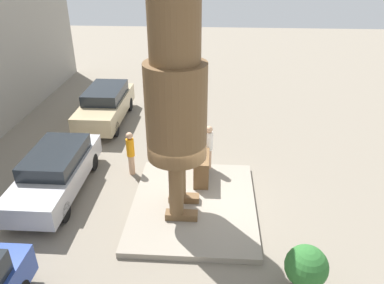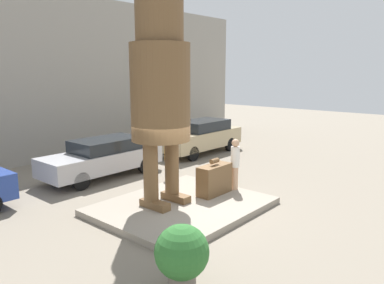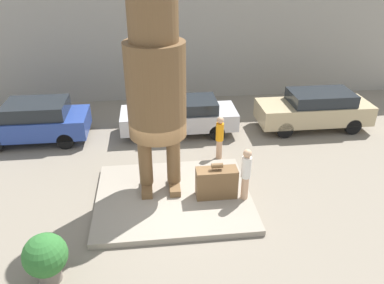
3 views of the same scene
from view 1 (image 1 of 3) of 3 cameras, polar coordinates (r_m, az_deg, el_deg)
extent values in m
plane|color=gray|center=(12.06, 0.27, -9.84)|extent=(60.00, 60.00, 0.00)
cube|color=gray|center=(12.01, 0.27, -9.49)|extent=(4.70, 3.85, 0.19)
cube|color=brown|center=(11.27, -1.60, -11.08)|extent=(0.33, 0.96, 0.21)
cube|color=brown|center=(11.95, -1.24, -8.52)|extent=(0.33, 0.96, 0.21)
cylinder|color=brown|center=(10.72, -2.44, -7.11)|extent=(0.42, 0.42, 1.67)
cylinder|color=brown|center=(11.43, -2.00, -4.68)|extent=(0.42, 0.42, 1.67)
cylinder|color=brown|center=(10.04, -2.44, 4.59)|extent=(1.67, 1.67, 2.69)
cylinder|color=brown|center=(9.41, -2.70, 16.73)|extent=(1.31, 1.31, 1.61)
cube|color=brown|center=(12.75, 1.48, -4.01)|extent=(1.23, 0.50, 0.94)
cylinder|color=brown|center=(12.44, 1.52, -1.65)|extent=(0.34, 0.15, 0.15)
cylinder|color=tan|center=(13.50, 2.51, -2.54)|extent=(0.22, 0.22, 0.75)
cylinder|color=white|center=(13.15, 2.58, 0.13)|extent=(0.28, 0.28, 0.67)
sphere|color=tan|center=(12.95, 2.62, 1.94)|extent=(0.25, 0.25, 0.25)
cube|color=#B7B7BC|center=(13.16, -20.05, -4.73)|extent=(4.69, 1.72, 0.69)
cube|color=#1E2328|center=(13.06, -20.08, -2.05)|extent=(2.58, 1.55, 0.46)
cylinder|color=black|center=(11.97, -18.92, -10.04)|extent=(0.64, 0.18, 0.64)
cylinder|color=black|center=(12.61, -25.48, -9.32)|extent=(0.64, 0.18, 0.64)
cylinder|color=black|center=(14.22, -14.85, -2.99)|extent=(0.64, 0.18, 0.64)
cylinder|color=black|center=(14.76, -20.53, -2.70)|extent=(0.64, 0.18, 0.64)
cube|color=tan|center=(17.83, -13.04, 5.14)|extent=(4.67, 1.74, 0.80)
cube|color=#1E2328|center=(17.81, -13.06, 7.34)|extent=(2.57, 1.57, 0.48)
cylinder|color=black|center=(16.50, -11.60, 1.92)|extent=(0.67, 0.18, 0.67)
cylinder|color=black|center=(16.97, -16.70, 2.02)|extent=(0.67, 0.18, 0.67)
cylinder|color=black|center=(19.07, -9.51, 5.69)|extent=(0.67, 0.18, 0.67)
cylinder|color=black|center=(19.48, -14.01, 5.71)|extent=(0.67, 0.18, 0.67)
sphere|color=#2D6B2D|center=(9.48, 17.02, -17.68)|extent=(1.01, 1.01, 1.01)
cylinder|color=tan|center=(13.67, -9.17, -3.41)|extent=(0.22, 0.22, 0.75)
cylinder|color=orange|center=(13.32, -9.40, -0.81)|extent=(0.28, 0.28, 0.66)
sphere|color=tan|center=(13.11, -9.55, 0.94)|extent=(0.25, 0.25, 0.25)
camera|label=2|loc=(7.51, 66.89, -17.77)|focal=35.00mm
camera|label=3|loc=(12.66, 50.70, 16.65)|focal=35.00mm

